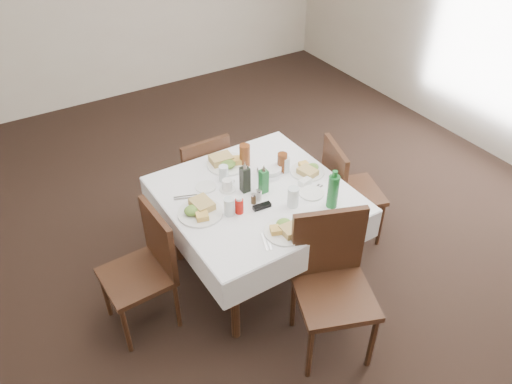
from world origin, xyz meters
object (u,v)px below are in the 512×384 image
at_px(ketchup_bottle, 239,205).
at_px(green_bottle, 333,191).
at_px(water_s, 293,197).
at_px(dining_table, 256,203).
at_px(coffee_mug, 227,185).
at_px(chair_north, 202,175).
at_px(water_n, 224,174).
at_px(oil_cruet_green, 264,180).
at_px(bread_basket, 270,171).
at_px(chair_south, 331,275).
at_px(water_w, 229,207).
at_px(chair_west, 147,263).
at_px(water_e, 285,165).
at_px(oil_cruet_dark, 245,178).
at_px(chair_east, 345,186).

bearing_deg(ketchup_bottle, green_bottle, -25.04).
relative_size(water_s, green_bottle, 0.50).
xyz_separation_m(dining_table, coffee_mug, (-0.15, 0.13, 0.13)).
bearing_deg(chair_north, water_n, -96.24).
distance_m(chair_north, oil_cruet_green, 0.84).
relative_size(dining_table, bread_basket, 6.60).
height_order(chair_north, chair_south, chair_south).
relative_size(chair_south, water_s, 6.94).
bearing_deg(dining_table, water_n, 116.61).
distance_m(water_s, water_w, 0.43).
bearing_deg(chair_west, green_bottle, -18.24).
height_order(water_e, bread_basket, water_e).
bearing_deg(chair_south, water_n, 102.44).
bearing_deg(coffee_mug, oil_cruet_dark, -36.80).
height_order(oil_cruet_dark, oil_cruet_green, oil_cruet_dark).
relative_size(dining_table, chair_east, 1.39).
distance_m(chair_east, water_n, 1.02).
bearing_deg(water_n, water_s, -62.05).
relative_size(chair_east, green_bottle, 3.16).
bearing_deg(water_s, coffee_mug, 126.98).
xyz_separation_m(chair_north, bread_basket, (0.27, -0.60, 0.30)).
height_order(water_w, coffee_mug, water_w).
height_order(chair_west, water_e, chair_west).
bearing_deg(chair_south, coffee_mug, 105.63).
xyz_separation_m(chair_east, coffee_mug, (-0.96, 0.14, 0.29)).
height_order(chair_west, coffee_mug, chair_west).
bearing_deg(water_s, bread_basket, 80.50).
bearing_deg(chair_east, ketchup_bottle, -173.70).
bearing_deg(chair_north, chair_west, -136.32).
bearing_deg(water_w, oil_cruet_green, 16.04).
bearing_deg(water_w, chair_south, -60.25).
xyz_separation_m(dining_table, chair_north, (-0.07, 0.74, -0.18)).
distance_m(chair_south, bread_basket, 0.92).
bearing_deg(chair_south, green_bottle, 54.06).
xyz_separation_m(water_e, oil_cruet_dark, (-0.37, -0.05, 0.05)).
xyz_separation_m(chair_west, water_s, (0.97, -0.25, 0.32)).
distance_m(water_n, water_e, 0.46).
bearing_deg(oil_cruet_dark, green_bottle, -47.55).
bearing_deg(water_e, oil_cruet_green, -154.81).
bearing_deg(dining_table, water_e, 19.21).
relative_size(chair_north, chair_south, 0.88).
xyz_separation_m(chair_east, water_n, (-0.93, 0.25, 0.32)).
height_order(water_s, water_e, water_s).
bearing_deg(water_w, oil_cruet_dark, 37.56).
xyz_separation_m(chair_east, water_w, (-1.08, -0.09, 0.32)).
height_order(oil_cruet_green, ketchup_bottle, oil_cruet_green).
bearing_deg(ketchup_bottle, water_n, 77.20).
distance_m(chair_west, green_bottle, 1.30).
bearing_deg(chair_west, chair_south, -38.95).
bearing_deg(water_w, water_n, 66.93).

